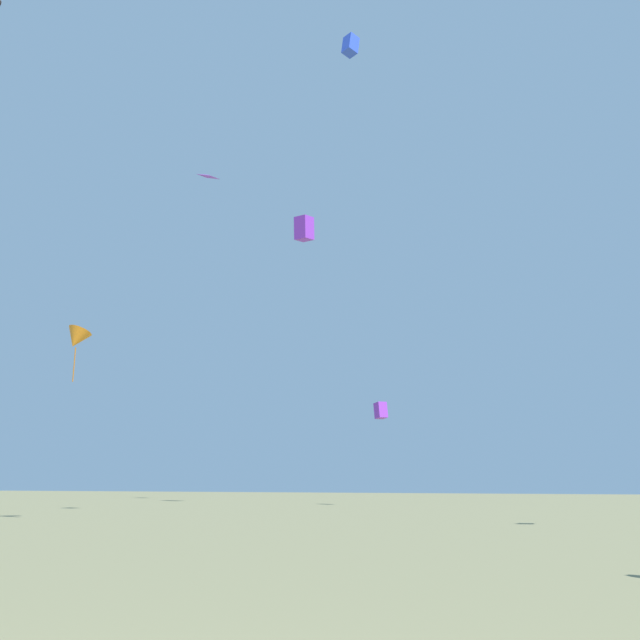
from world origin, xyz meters
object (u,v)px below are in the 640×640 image
(distant_kite_blue_mid_left, at_px, (350,45))
(distant_kite_purple_high_left, at_px, (304,229))
(distant_kite_purple_overhead_distant, at_px, (209,176))
(distant_kite_orange_low_right, at_px, (76,339))
(distant_kite_purple_far_center, at_px, (381,410))

(distant_kite_blue_mid_left, bearing_deg, distant_kite_purple_high_left, -163.53)
(distant_kite_purple_overhead_distant, distance_m, distant_kite_orange_low_right, 6.94)
(distant_kite_blue_mid_left, distance_m, distant_kite_purple_far_center, 17.81)
(distant_kite_purple_high_left, bearing_deg, distant_kite_purple_far_center, 24.22)
(distant_kite_orange_low_right, bearing_deg, distant_kite_purple_overhead_distant, 59.01)
(distant_kite_purple_high_left, relative_size, distant_kite_blue_mid_left, 1.15)
(distant_kite_purple_high_left, height_order, distant_kite_orange_low_right, distant_kite_purple_high_left)
(distant_kite_purple_far_center, bearing_deg, distant_kite_orange_low_right, -107.71)
(distant_kite_blue_mid_left, xyz_separation_m, distant_kite_purple_far_center, (0.93, 0.75, -17.77))
(distant_kite_purple_overhead_distant, height_order, distant_kite_purple_high_left, distant_kite_purple_high_left)
(distant_kite_blue_mid_left, relative_size, distant_kite_orange_low_right, 0.67)
(distant_kite_purple_overhead_distant, height_order, distant_kite_purple_far_center, distant_kite_purple_overhead_distant)
(distant_kite_purple_high_left, height_order, distant_kite_purple_far_center, distant_kite_purple_high_left)
(distant_kite_orange_low_right, bearing_deg, distant_kite_purple_far_center, 72.29)
(distant_kite_purple_high_left, height_order, distant_kite_blue_mid_left, distant_kite_blue_mid_left)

